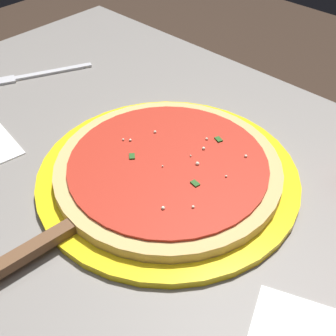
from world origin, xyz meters
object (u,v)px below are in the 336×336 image
at_px(serving_plate, 168,176).
at_px(fork, 39,74).
at_px(pizza_server, 64,232).
at_px(pizza, 168,168).

distance_m(serving_plate, fork, 0.39).
distance_m(serving_plate, pizza_server, 0.17).
xyz_separation_m(serving_plate, fork, (-0.39, 0.04, -0.00)).
bearing_deg(fork, pizza, -6.14).
distance_m(serving_plate, pizza, 0.02).
bearing_deg(serving_plate, pizza, 50.96).
relative_size(pizza, pizza_server, 1.45).
relative_size(pizza, fork, 1.83).
height_order(pizza, pizza_server, pizza).
distance_m(pizza, fork, 0.39).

